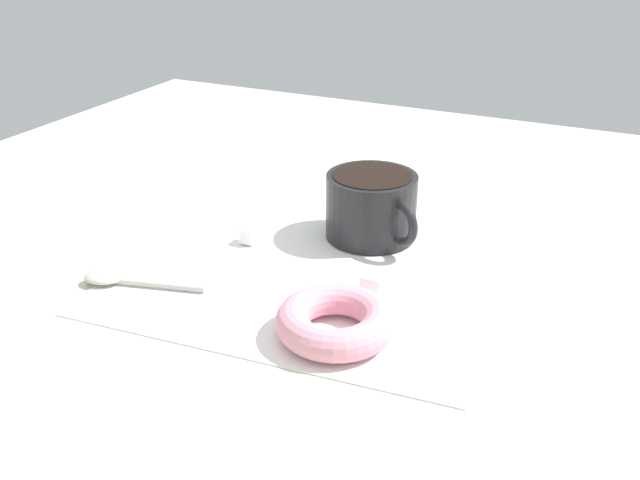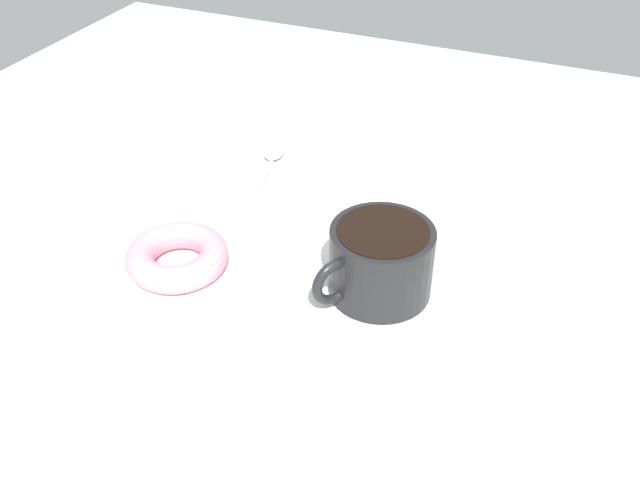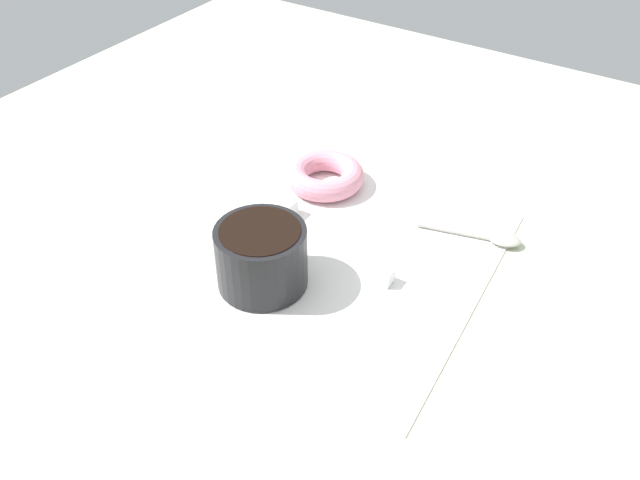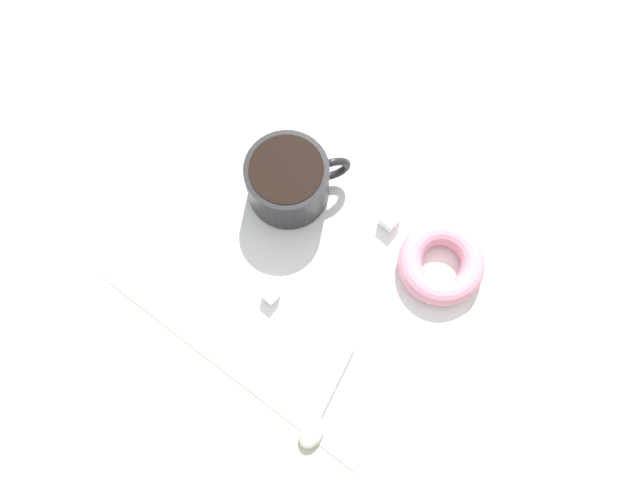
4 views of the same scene
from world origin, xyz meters
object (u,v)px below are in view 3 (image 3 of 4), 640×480
Objects in this scene: donut at (325,175)px; spoon at (492,237)px; sugar_cube at (287,208)px; sugar_cube_extra at (385,277)px; coffee_cup at (261,255)px.

donut is 21.80cm from spoon.
sugar_cube_extra is at bearing -15.65° from sugar_cube.
sugar_cube is at bearing 112.37° from coffee_cup.
coffee_cup is at bearing -131.82° from spoon.
coffee_cup reaches higher than spoon.
sugar_cube_extra is (15.43, -4.32, -0.17)cm from sugar_cube.
spoon is (17.47, 19.53, -3.15)cm from coffee_cup.
donut reaches higher than spoon.
donut is (-4.30, 18.81, -2.19)cm from coffee_cup.
spoon is 14.35cm from sugar_cube_extra.
sugar_cube is at bearing 164.35° from sugar_cube_extra.
sugar_cube is at bearing -92.12° from donut.
coffee_cup reaches higher than sugar_cube_extra.
spoon is 6.29× the size of sugar_cube.
sugar_cube is (-0.28, -7.69, -0.43)cm from donut.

